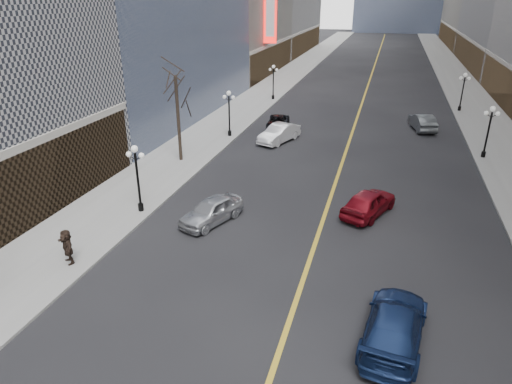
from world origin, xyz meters
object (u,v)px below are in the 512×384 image
Objects in this scene: streetlamp_east_3 at (463,88)px; car_sb_far at (422,122)px; streetlamp_west_3 at (273,78)px; car_nb_far at (278,122)px; car_nb_near at (212,211)px; car_nb_mid at (279,133)px; car_sb_near at (395,325)px; car_sb_mid at (369,202)px; streetlamp_east_2 at (489,127)px; streetlamp_west_1 at (137,172)px; streetlamp_west_2 at (229,109)px.

car_sb_far is at bearing -116.07° from streetlamp_east_3.
streetlamp_west_3 is 14.08m from car_nb_far.
car_nb_mid is at bearing 111.01° from car_nb_near.
car_sb_mid is at bearing -74.59° from car_sb_near.
streetlamp_east_2 is 0.96× the size of car_nb_far.
streetlamp_east_2 is 29.68m from streetlamp_west_3.
car_sb_far is (2.58, 34.24, 0.01)m from car_sb_near.
streetlamp_east_3 reaches higher than car_nb_far.
car_nb_far is 21.52m from car_sb_mid.
car_sb_near is (11.05, -25.83, -0.02)m from car_nb_mid.
car_sb_mid is at bearing 43.84° from car_nb_near.
streetlamp_west_1 is at bearing -158.09° from car_nb_near.
streetlamp_west_2 is 5.57m from car_nb_mid.
streetlamp_west_1 reaches higher than car_nb_mid.
car_sb_far is at bearing 23.55° from streetlamp_west_2.
car_nb_mid is 28.09m from car_sb_near.
car_nb_mid is at bearing -179.34° from streetlamp_east_2.
car_nb_far is (3.90, 4.65, -2.25)m from streetlamp_west_2.
car_nb_far is (-19.70, -13.35, -2.25)m from streetlamp_east_3.
streetlamp_east_2 is 16.88m from car_sb_mid.
car_nb_near is at bearing -117.32° from streetlamp_east_3.
car_nb_mid is at bearing -33.67° from car_sb_mid.
streetlamp_east_2 is 18.00m from streetlamp_east_3.
streetlamp_east_2 is at bearing -98.59° from car_sb_near.
car_sb_near is 1.13× the size of car_sb_far.
car_nb_far is at bearing -73.72° from streetlamp_west_3.
streetlamp_east_2 reaches higher than car_nb_far.
streetlamp_west_1 is 0.88× the size of car_sb_far.
car_sb_near is at bearing -26.36° from streetlamp_west_1.
car_sb_near is at bearing 72.93° from car_sb_far.
car_sb_far is at bearing -87.09° from car_sb_near.
car_sb_near is at bearing -58.07° from streetlamp_west_2.
streetlamp_west_2 is 20.31m from car_sb_mid.
streetlamp_west_1 is at bearing 37.55° from car_sb_mid.
streetlamp_west_2 is at bearing 180.00° from streetlamp_east_2.
streetlamp_west_1 is 0.96× the size of car_nb_near.
car_nb_near is (5.02, 0.03, -2.10)m from streetlamp_west_1.
streetlamp_east_3 is 0.88× the size of car_sb_far.
car_nb_far is 0.82× the size of car_sb_near.
streetlamp_east_3 reaches higher than car_sb_near.
streetlamp_east_3 is 44.70m from car_sb_near.
car_nb_far is at bearing -38.07° from car_sb_mid.
streetlamp_east_2 is 1.00× the size of streetlamp_west_2.
car_sb_far is (18.80, 26.20, -2.06)m from streetlamp_west_1.
car_sb_far is at bearing 120.34° from streetlamp_east_2.
streetlamp_west_1 is at bearing -90.00° from streetlamp_west_3.
streetlamp_west_2 is 0.96× the size of car_nb_far.
streetlamp_east_2 is 23.60m from streetlamp_west_2.
streetlamp_east_3 is 0.96× the size of car_nb_far.
streetlamp_east_3 reaches higher than car_nb_mid.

